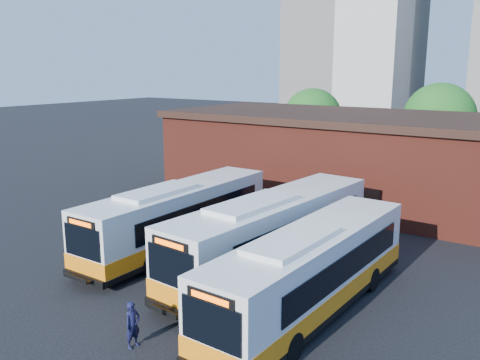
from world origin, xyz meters
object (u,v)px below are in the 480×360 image
Objects in this scene: bus_midwest at (179,219)px; bus_mideast at (273,236)px; bus_east at (311,274)px; transit_worker at (133,325)px.

bus_mideast reaches higher than bus_midwest.
bus_mideast is at bearing 1.84° from bus_midwest.
bus_midwest is at bearing -173.89° from bus_mideast.
bus_midwest reaches higher than bus_east.
bus_mideast is at bearing 0.99° from transit_worker.
transit_worker is at bearing -88.68° from bus_mideast.
bus_mideast is 8.37× the size of transit_worker.
bus_midwest is 1.01× the size of bus_east.
bus_east is 7.79× the size of transit_worker.
bus_east is at bearing -34.82° from bus_mideast.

